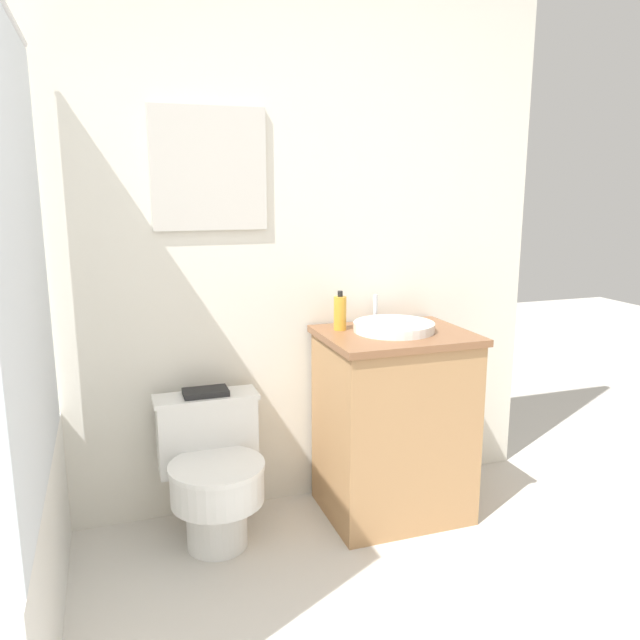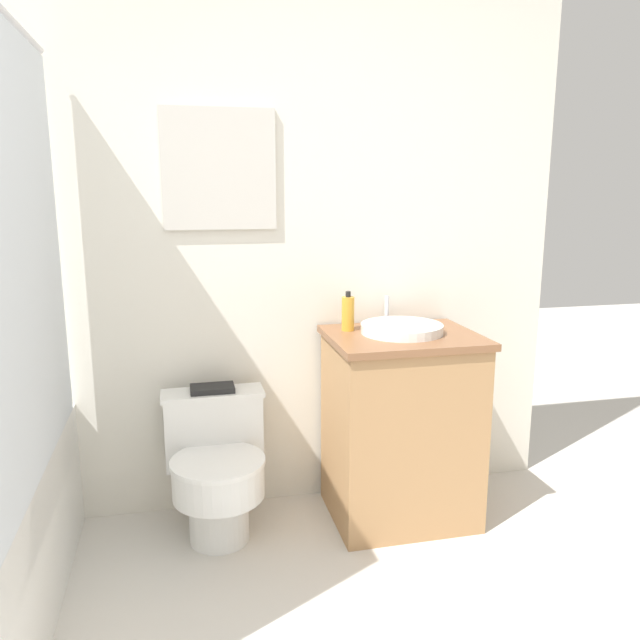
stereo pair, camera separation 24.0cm
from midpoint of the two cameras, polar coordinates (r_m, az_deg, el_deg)
The scene contains 6 objects.
wall_back at distance 2.75m, azimuth -13.88°, elevation 7.32°, with size 3.28×0.07×2.50m.
toilet at distance 2.72m, azimuth -12.41°, elevation -13.47°, with size 0.44×0.50×0.60m.
vanity at distance 2.84m, azimuth 4.30°, elevation -9.44°, with size 0.64×0.53×0.85m.
sink at distance 2.73m, azimuth 4.27°, elevation -0.63°, with size 0.36×0.39×0.13m.
soap_bottle at distance 2.74m, azimuth -0.66°, elevation 0.64°, with size 0.06×0.06×0.17m.
book_on_tank at distance 2.73m, azimuth -13.03°, elevation -6.49°, with size 0.19×0.11×0.02m.
Camera 1 is at (-0.36, -0.71, 1.46)m, focal length 35.00 mm.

